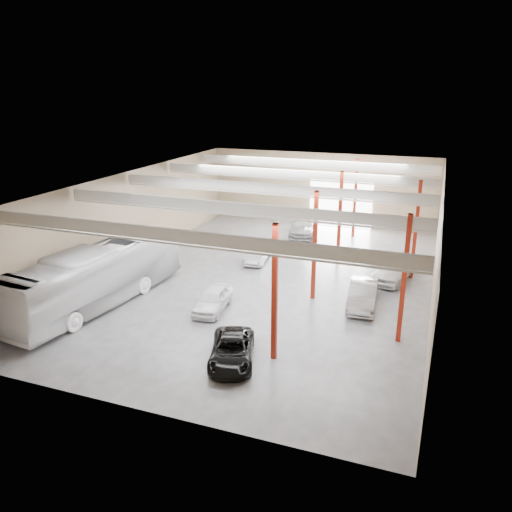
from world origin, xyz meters
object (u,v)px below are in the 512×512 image
Objects in this scene: car_row_a at (213,299)px; car_right_far at (393,269)px; car_row_c at (303,226)px; coach_bus at (98,276)px; car_right_near at (363,295)px; car_row_b at (258,253)px; black_sedan at (232,350)px.

car_right_far reaches higher than car_row_a.
car_row_a is 0.73× the size of car_row_c.
car_row_c is 12.65m from car_right_far.
car_right_far is at bearing 38.50° from coach_bus.
car_row_b is at bearing 143.34° from car_right_near.
car_right_far is at bearing -8.41° from car_row_b.
car_row_b is 0.73× the size of car_row_c.
car_row_a is 13.22m from car_right_far.
car_row_c is at bearing 146.41° from car_right_far.
car_row_c is 1.18× the size of car_right_near.
coach_bus reaches higher than car_right_far.
car_row_a is (-3.46, 5.20, 0.06)m from black_sedan.
coach_bus reaches higher than car_row_a.
car_row_c is 1.11× the size of car_right_far.
car_row_c is at bearing 81.17° from car_row_a.
coach_bus is at bearing 142.71° from black_sedan.
car_row_a is 0.81× the size of car_right_far.
car_row_c reaches higher than black_sedan.
car_row_a is 0.86× the size of car_right_near.
coach_bus is 11.14m from black_sedan.
coach_bus is at bearing -121.13° from car_row_c.
car_right_far is (16.80, 10.49, -1.00)m from coach_bus.
coach_bus is 2.94× the size of black_sedan.
car_row_b is 0.82× the size of car_right_far.
car_row_a is 9.24m from car_right_near.
coach_bus is 19.83m from car_right_far.
car_row_b is at bearing -108.43° from car_row_c.
car_row_c reaches higher than car_row_a.
car_row_a is (7.02, 1.61, -1.16)m from coach_bus.
car_right_near is (8.99, -5.72, 0.11)m from car_row_b.
car_row_c is (1.39, 8.46, 0.14)m from car_row_b.
black_sedan is 1.11× the size of car_row_b.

